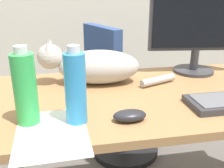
# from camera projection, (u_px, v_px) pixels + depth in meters

# --- Properties ---
(desk) EXTENTS (1.52, 0.68, 0.73)m
(desk) POSITION_uv_depth(u_px,v_px,m) (164.00, 114.00, 1.14)
(desk) COLOR #9E7247
(desk) RESTS_ON ground_plane
(office_chair) EXTENTS (0.51, 0.49, 0.93)m
(office_chair) POSITION_uv_depth(u_px,v_px,m) (120.00, 103.00, 1.80)
(office_chair) COLOR black
(office_chair) RESTS_ON ground_plane
(monitor) EXTENTS (0.48, 0.20, 0.41)m
(monitor) POSITION_uv_depth(u_px,v_px,m) (198.00, 27.00, 1.28)
(monitor) COLOR #333338
(monitor) RESTS_ON desk
(cat) EXTENTS (0.61, 0.23, 0.20)m
(cat) POSITION_uv_depth(u_px,v_px,m) (94.00, 66.00, 1.17)
(cat) COLOR #B2ADA8
(cat) RESTS_ON desk
(computer_mouse) EXTENTS (0.11, 0.06, 0.04)m
(computer_mouse) POSITION_uv_depth(u_px,v_px,m) (130.00, 115.00, 0.86)
(computer_mouse) COLOR #232328
(computer_mouse) RESTS_ON desk
(paper_sheet) EXTENTS (0.22, 0.30, 0.00)m
(paper_sheet) POSITION_uv_depth(u_px,v_px,m) (52.00, 132.00, 0.79)
(paper_sheet) COLOR white
(paper_sheet) RESTS_ON desk
(water_bottle) EXTENTS (0.07, 0.07, 0.25)m
(water_bottle) POSITION_uv_depth(u_px,v_px,m) (75.00, 88.00, 0.82)
(water_bottle) COLOR #2D8CD1
(water_bottle) RESTS_ON desk
(spray_bottle) EXTENTS (0.07, 0.07, 0.25)m
(spray_bottle) POSITION_uv_depth(u_px,v_px,m) (25.00, 89.00, 0.81)
(spray_bottle) COLOR green
(spray_bottle) RESTS_ON desk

